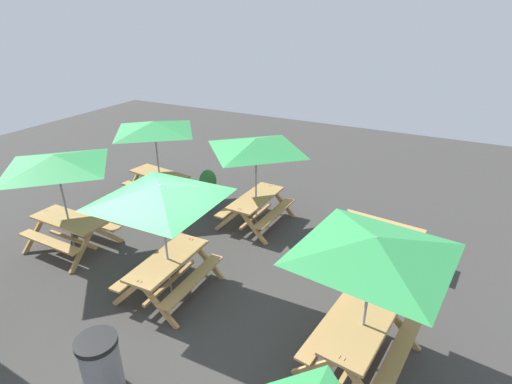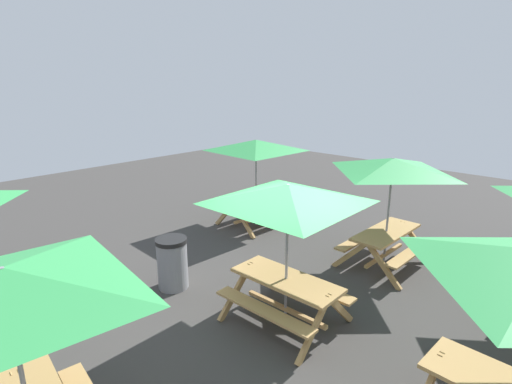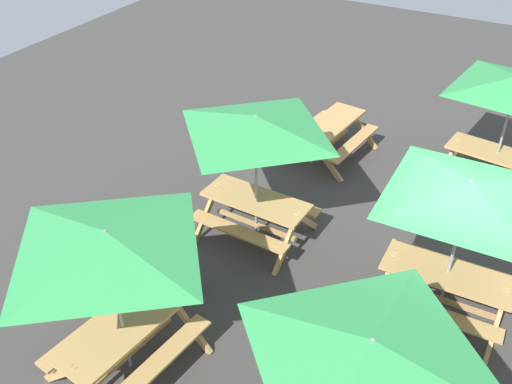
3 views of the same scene
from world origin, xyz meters
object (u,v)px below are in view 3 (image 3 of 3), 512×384
object	(u,v)px
picnic_table_2	(256,134)
potted_plant_0	(177,262)
picnic_table_4	(467,201)
picnic_table_5	(109,252)
picnic_table_3	(330,131)
picnic_table_6	(369,363)

from	to	relation	value
picnic_table_2	potted_plant_0	world-z (taller)	picnic_table_2
picnic_table_4	picnic_table_5	size ratio (longest dim) A/B	1.21
picnic_table_4	potted_plant_0	world-z (taller)	picnic_table_4
picnic_table_4	potted_plant_0	size ratio (longest dim) A/B	2.73
picnic_table_4	picnic_table_5	world-z (taller)	same
picnic_table_5	potted_plant_0	xyz separation A→B (m)	(1.51, 0.26, -1.45)
picnic_table_3	picnic_table_6	distance (m)	7.15
picnic_table_6	potted_plant_0	world-z (taller)	picnic_table_6
picnic_table_2	picnic_table_5	xyz separation A→B (m)	(-3.23, 0.14, 0.00)
picnic_table_4	picnic_table_6	bearing A→B (deg)	84.58
picnic_table_3	picnic_table_6	xyz separation A→B (m)	(-6.37, -2.92, 1.43)
picnic_table_5	potted_plant_0	bearing A→B (deg)	17.01
picnic_table_2	potted_plant_0	xyz separation A→B (m)	(-1.72, 0.40, -1.45)
picnic_table_2	picnic_table_4	bearing A→B (deg)	178.23
picnic_table_5	potted_plant_0	distance (m)	2.11
picnic_table_4	picnic_table_6	world-z (taller)	same
picnic_table_4	picnic_table_2	bearing A→B (deg)	-5.27
picnic_table_2	picnic_table_3	size ratio (longest dim) A/B	1.20
potted_plant_0	picnic_table_3	bearing A→B (deg)	-5.39
picnic_table_4	picnic_table_6	distance (m)	3.03
picnic_table_2	picnic_table_3	bearing A→B (deg)	-88.31
picnic_table_4	picnic_table_5	distance (m)	4.49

